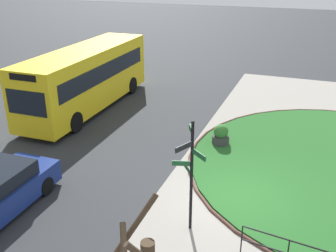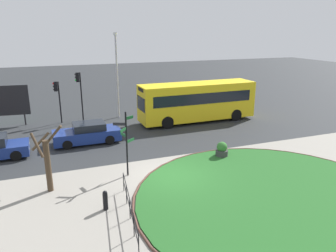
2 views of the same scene
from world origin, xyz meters
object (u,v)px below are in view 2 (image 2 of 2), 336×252
(signpost_directional, at_px, (126,139))
(car_far_lane, at_px, (87,134))
(lamppost_tall, at_px, (117,73))
(traffic_light_far, at_px, (79,86))
(planter_near_signpost, at_px, (222,150))
(bollard_foreground, at_px, (105,200))
(street_tree_bare, at_px, (47,160))
(bus_yellow, at_px, (197,101))
(billboard_left, at_px, (4,101))
(traffic_light_near, at_px, (57,93))

(signpost_directional, relative_size, car_far_lane, 0.78)
(signpost_directional, bearing_deg, lamppost_tall, 79.56)
(signpost_directional, relative_size, traffic_light_far, 0.86)
(traffic_light_far, distance_m, planter_near_signpost, 13.77)
(bollard_foreground, distance_m, traffic_light_far, 15.33)
(traffic_light_far, height_order, street_tree_bare, traffic_light_far)
(signpost_directional, relative_size, bus_yellow, 0.36)
(lamppost_tall, bearing_deg, signpost_directional, -100.44)
(car_far_lane, bearing_deg, billboard_left, -50.05)
(traffic_light_near, relative_size, planter_near_signpost, 3.56)
(lamppost_tall, xyz_separation_m, street_tree_bare, (-6.13, -12.35, -2.35))
(car_far_lane, distance_m, planter_near_signpost, 9.19)
(car_far_lane, xyz_separation_m, street_tree_bare, (-2.63, -6.38, 0.91))
(traffic_light_near, bearing_deg, lamppost_tall, -169.68)
(bollard_foreground, bearing_deg, bus_yellow, 49.25)
(car_far_lane, bearing_deg, traffic_light_near, -76.32)
(signpost_directional, relative_size, street_tree_bare, 1.10)
(billboard_left, xyz_separation_m, planter_near_signpost, (12.84, -12.01, -1.60))
(traffic_light_far, distance_m, lamppost_tall, 3.37)
(traffic_light_far, bearing_deg, signpost_directional, 96.62)
(bus_yellow, xyz_separation_m, car_far_lane, (-9.43, -2.34, -1.07))
(billboard_left, distance_m, planter_near_signpost, 17.66)
(bus_yellow, height_order, lamppost_tall, lamppost_tall)
(lamppost_tall, xyz_separation_m, planter_near_signpost, (3.81, -11.53, -3.49))
(bollard_foreground, height_order, lamppost_tall, lamppost_tall)
(bollard_foreground, height_order, traffic_light_near, traffic_light_near)
(signpost_directional, height_order, billboard_left, signpost_directional)
(bus_yellow, bearing_deg, planter_near_signpost, 74.40)
(traffic_light_far, xyz_separation_m, planter_near_signpost, (7.05, -11.55, -2.56))
(traffic_light_near, bearing_deg, bollard_foreground, 104.27)
(bus_yellow, bearing_deg, bollard_foreground, 48.64)
(bus_yellow, xyz_separation_m, lamppost_tall, (-5.93, 3.63, 2.19))
(bus_yellow, relative_size, billboard_left, 2.67)
(traffic_light_near, distance_m, lamppost_tall, 5.21)
(bollard_foreground, relative_size, billboard_left, 0.25)
(traffic_light_near, bearing_deg, car_far_lane, 114.43)
(signpost_directional, relative_size, planter_near_signpost, 3.63)
(bollard_foreground, bearing_deg, traffic_light_far, 87.36)
(car_far_lane, bearing_deg, traffic_light_far, -93.15)
(lamppost_tall, bearing_deg, billboard_left, 176.93)
(bus_yellow, bearing_deg, signpost_directional, 45.25)
(bus_yellow, relative_size, traffic_light_near, 2.86)
(billboard_left, bearing_deg, bollard_foreground, -65.57)
(traffic_light_near, xyz_separation_m, lamppost_tall, (5.02, 0.02, 1.39))
(planter_near_signpost, bearing_deg, lamppost_tall, 108.30)
(lamppost_tall, height_order, billboard_left, lamppost_tall)
(traffic_light_near, distance_m, billboard_left, 4.07)
(signpost_directional, height_order, bollard_foreground, signpost_directional)
(signpost_directional, xyz_separation_m, bus_yellow, (8.14, 8.39, -0.30))
(car_far_lane, bearing_deg, signpost_directional, 101.41)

